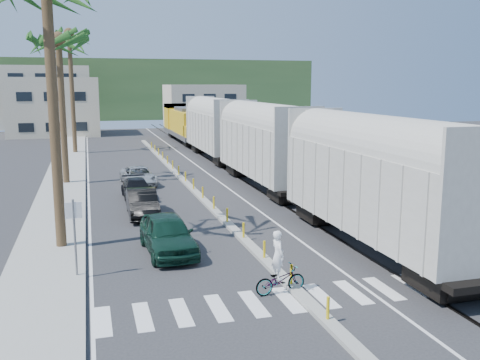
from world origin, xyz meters
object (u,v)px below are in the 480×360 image
object	(u,v)px
street_sign	(74,227)
car_lead	(168,234)
cyclist	(280,274)
car_second	(142,203)

from	to	relation	value
street_sign	car_lead	size ratio (longest dim) A/B	0.61
street_sign	cyclist	xyz separation A→B (m)	(6.72, -3.38, -1.26)
street_sign	car_second	bearing A→B (deg)	69.83
car_second	street_sign	bearing A→B (deg)	-109.47
car_second	cyclist	world-z (taller)	cyclist
street_sign	car_lead	distance (m)	4.44
street_sign	car_second	xyz separation A→B (m)	(3.30, 8.98, -1.24)
car_lead	cyclist	size ratio (longest dim) A/B	2.20
street_sign	cyclist	world-z (taller)	street_sign
car_second	cyclist	xyz separation A→B (m)	(3.42, -12.37, -0.02)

